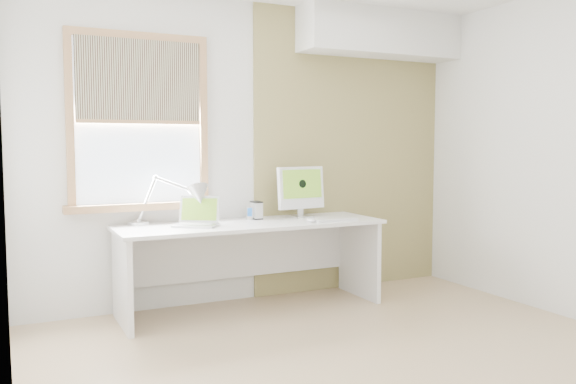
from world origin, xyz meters
TOP-DOWN VIEW (x-y plane):
  - room at (0.00, 0.00)m, footprint 4.04×3.54m
  - accent_wall at (1.00, 1.74)m, footprint 2.00×0.02m
  - soffit at (1.20, 1.57)m, footprint 1.60×0.40m
  - window at (-1.00, 1.71)m, footprint 1.20×0.14m
  - desk at (-0.18, 1.44)m, footprint 2.20×0.70m
  - desk_lamp at (-0.68, 1.50)m, footprint 0.65×0.43m
  - laptop at (-0.63, 1.40)m, footprint 0.42×0.40m
  - phone_dock at (-0.12, 1.55)m, footprint 0.07×0.07m
  - external_drive at (-0.05, 1.57)m, footprint 0.08×0.12m
  - imac at (0.36, 1.54)m, footprint 0.46×0.16m
  - keyboard at (0.50, 1.17)m, footprint 0.39×0.12m
  - mouse at (0.28, 1.19)m, footprint 0.06×0.11m

SIDE VIEW (x-z plane):
  - desk at x=-0.18m, z-range 0.17..0.90m
  - keyboard at x=0.50m, z-range 0.73..0.75m
  - mouse at x=0.28m, z-range 0.73..0.76m
  - phone_dock at x=-0.12m, z-range 0.70..0.82m
  - laptop at x=-0.63m, z-range 0.67..0.90m
  - external_drive at x=-0.05m, z-range 0.73..0.88m
  - desk_lamp at x=-0.68m, z-range 0.74..1.14m
  - imac at x=0.36m, z-range 0.76..1.20m
  - room at x=0.00m, z-range -0.02..2.62m
  - accent_wall at x=1.00m, z-range 0.00..2.60m
  - window at x=-1.00m, z-range 0.83..2.25m
  - soffit at x=1.20m, z-range 2.19..2.61m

